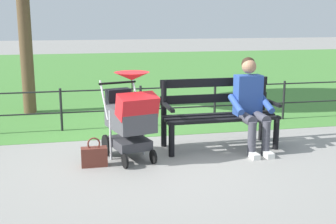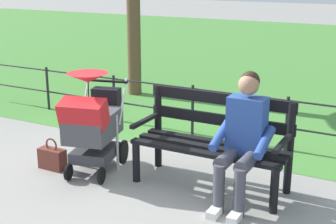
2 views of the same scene
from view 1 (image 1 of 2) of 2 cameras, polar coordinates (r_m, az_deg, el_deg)
ground_plane at (r=6.03m, az=-1.37°, el=-5.28°), size 60.00×60.00×0.00m
grass_lawn at (r=14.59m, az=-7.96°, el=5.06°), size 40.00×16.00×0.01m
park_bench at (r=6.22m, az=6.54°, el=0.22°), size 1.61×0.61×0.96m
person_on_bench at (r=6.13m, az=10.72°, el=1.34°), size 0.53×0.74×1.28m
stroller at (r=5.59m, az=-4.92°, el=-0.40°), size 0.70×0.97×1.15m
handbag at (r=5.53m, az=-9.57°, el=-5.70°), size 0.32×0.14×0.37m
park_fence at (r=7.37m, az=-1.43°, el=1.37°), size 7.80×0.04×0.70m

